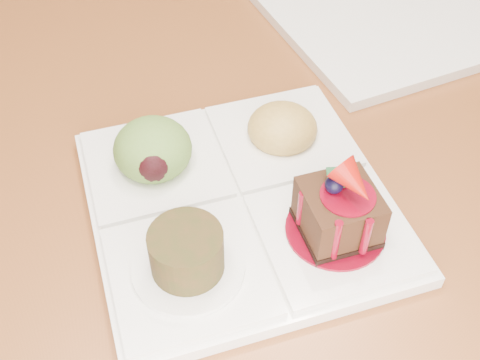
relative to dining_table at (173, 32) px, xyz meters
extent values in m
plane|color=#512C17|center=(0.00, 0.00, -0.68)|extent=(6.00, 6.00, 0.00)
cube|color=brown|center=(0.00, 0.00, 0.05)|extent=(1.00, 1.80, 0.04)
cylinder|color=#311D10|center=(0.57, 0.44, -0.49)|extent=(0.03, 0.03, 0.38)
cube|color=white|center=(0.04, -0.38, 0.07)|extent=(0.28, 0.28, 0.01)
cube|color=white|center=(0.10, -0.42, 0.08)|extent=(0.13, 0.13, 0.01)
cube|color=white|center=(-0.01, -0.44, 0.08)|extent=(0.13, 0.13, 0.01)
cube|color=white|center=(-0.03, -0.33, 0.08)|extent=(0.13, 0.13, 0.01)
cube|color=white|center=(0.08, -0.31, 0.08)|extent=(0.13, 0.13, 0.01)
cylinder|color=maroon|center=(0.10, -0.42, 0.09)|extent=(0.08, 0.08, 0.00)
cube|color=black|center=(0.10, -0.42, 0.09)|extent=(0.06, 0.06, 0.01)
cube|color=black|center=(0.10, -0.42, 0.11)|extent=(0.06, 0.06, 0.03)
cylinder|color=maroon|center=(0.10, -0.42, 0.13)|extent=(0.04, 0.04, 0.00)
sphere|color=black|center=(0.10, -0.42, 0.13)|extent=(0.01, 0.01, 0.01)
cone|color=#AA120A|center=(0.11, -0.43, 0.14)|extent=(0.04, 0.05, 0.03)
cube|color=#124A21|center=(0.11, -0.41, 0.13)|extent=(0.01, 0.02, 0.01)
cube|color=#124A21|center=(0.10, -0.41, 0.13)|extent=(0.01, 0.01, 0.01)
cylinder|color=maroon|center=(0.09, -0.45, 0.11)|extent=(0.01, 0.01, 0.04)
cylinder|color=maroon|center=(0.12, -0.45, 0.11)|extent=(0.01, 0.01, 0.03)
cylinder|color=maroon|center=(0.08, -0.42, 0.11)|extent=(0.01, 0.01, 0.03)
cylinder|color=white|center=(-0.01, -0.44, 0.09)|extent=(0.08, 0.08, 0.00)
cylinder|color=#422812|center=(-0.01, -0.44, 0.11)|extent=(0.05, 0.05, 0.03)
cylinder|color=#482C0F|center=(-0.01, -0.44, 0.12)|extent=(0.04, 0.04, 0.00)
ellipsoid|color=#5B8335|center=(-0.03, -0.33, 0.10)|extent=(0.07, 0.07, 0.05)
ellipsoid|color=black|center=(-0.03, -0.35, 0.10)|extent=(0.03, 0.02, 0.03)
ellipsoid|color=gold|center=(0.08, -0.31, 0.09)|extent=(0.06, 0.06, 0.04)
cube|color=red|center=(0.09, -0.31, 0.10)|extent=(0.02, 0.02, 0.01)
cube|color=#517018|center=(0.09, -0.30, 0.09)|extent=(0.02, 0.02, 0.02)
cube|color=red|center=(0.08, -0.30, 0.10)|extent=(0.02, 0.02, 0.01)
cube|color=#517018|center=(0.07, -0.30, 0.10)|extent=(0.02, 0.02, 0.01)
cube|color=red|center=(0.07, -0.31, 0.10)|extent=(0.02, 0.02, 0.01)
cube|color=#517018|center=(0.08, -0.32, 0.10)|extent=(0.02, 0.02, 0.01)
cube|color=red|center=(0.09, -0.32, 0.10)|extent=(0.02, 0.02, 0.01)
cube|color=#517018|center=(0.09, -0.31, 0.09)|extent=(0.02, 0.02, 0.01)
cube|color=white|center=(0.24, -0.12, 0.07)|extent=(0.31, 0.31, 0.01)
camera|label=1|loc=(-0.01, -0.70, 0.45)|focal=45.00mm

